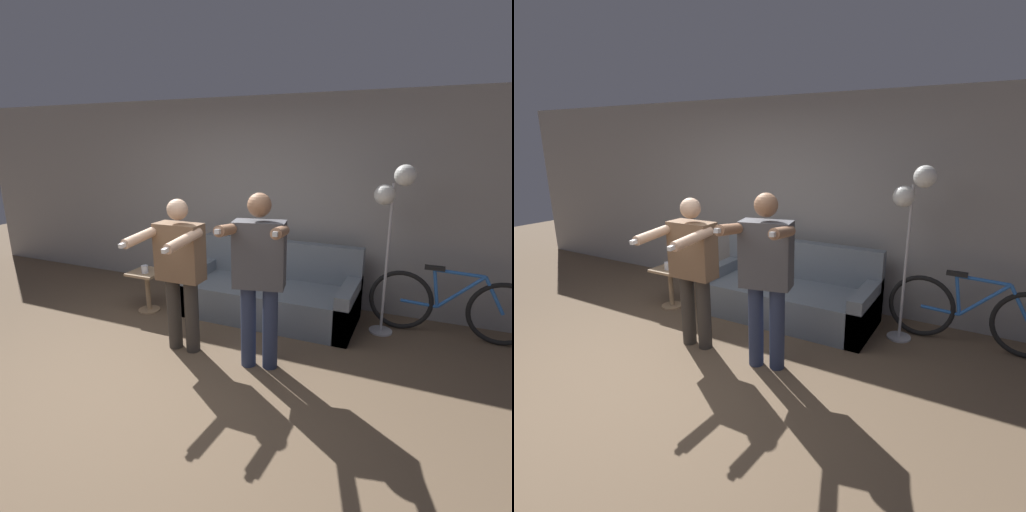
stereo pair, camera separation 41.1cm
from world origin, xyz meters
TOP-DOWN VIEW (x-y plane):
  - ground_plane at (0.00, 0.00)m, footprint 16.00×16.00m
  - wall_back at (0.00, 2.58)m, footprint 10.00×0.05m
  - couch at (0.46, 1.95)m, footprint 2.06×0.88m
  - person_left at (-0.03, 0.81)m, footprint 0.53×0.67m
  - person_right at (0.80, 0.81)m, footprint 0.62×0.75m
  - cat at (-0.04, 2.27)m, footprint 0.51×0.14m
  - floor_lamp at (1.77, 2.01)m, footprint 0.39×0.25m
  - side_table at (-0.98, 1.47)m, footprint 0.38×0.38m
  - cup at (-0.96, 1.42)m, footprint 0.08×0.08m
  - bicycle at (2.43, 2.19)m, footprint 1.68×0.07m

SIDE VIEW (x-z plane):
  - ground_plane at x=0.00m, z-range 0.00..0.00m
  - couch at x=0.46m, z-range -0.16..0.70m
  - bicycle at x=2.43m, z-range -0.03..0.75m
  - side_table at x=-0.98m, z-range 0.10..0.62m
  - cup at x=-0.96m, z-range 0.52..0.61m
  - person_left at x=-0.03m, z-range 0.12..1.65m
  - person_right at x=0.80m, z-range 0.13..1.76m
  - cat at x=-0.04m, z-range 0.86..1.04m
  - wall_back at x=0.00m, z-range 0.00..2.60m
  - floor_lamp at x=1.77m, z-range 0.56..2.39m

